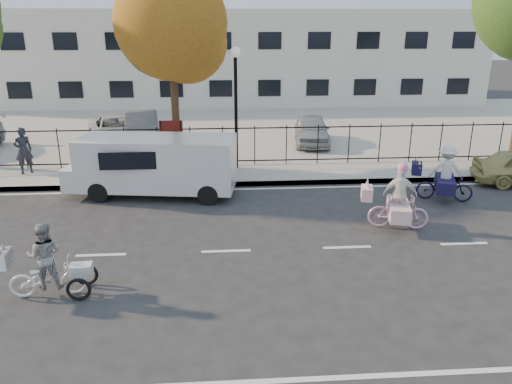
{
  "coord_description": "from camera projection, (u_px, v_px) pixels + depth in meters",
  "views": [
    {
      "loc": [
        -0.06,
        -11.05,
        5.32
      ],
      "look_at": [
        0.82,
        1.2,
        1.1
      ],
      "focal_mm": 35.0,
      "sensor_mm": 36.0,
      "label": 1
    }
  ],
  "objects": [
    {
      "name": "bull_bike",
      "position": [
        445.0,
        179.0,
        15.42
      ],
      "size": [
        1.94,
        1.37,
        1.75
      ],
      "rotation": [
        0.0,
        0.0,
        1.23
      ],
      "color": "black",
      "rests_on": "ground"
    },
    {
      "name": "lot_car_b",
      "position": [
        116.0,
        130.0,
        21.97
      ],
      "size": [
        3.39,
        4.92,
        1.25
      ],
      "primitive_type": "imported",
      "rotation": [
        0.0,
        0.0,
        0.32
      ],
      "color": "silver",
      "rests_on": "parking_lot"
    },
    {
      "name": "unicorn_bike",
      "position": [
        398.0,
        205.0,
        13.3
      ],
      "size": [
        1.87,
        1.34,
        1.85
      ],
      "rotation": [
        0.0,
        0.0,
        1.34
      ],
      "color": "#E2ACBE",
      "rests_on": "ground"
    },
    {
      "name": "pedestrian",
      "position": [
        23.0,
        150.0,
        17.61
      ],
      "size": [
        0.73,
        0.67,
        1.67
      ],
      "primitive_type": "imported",
      "rotation": [
        0.0,
        0.0,
        3.72
      ],
      "color": "black",
      "rests_on": "sidewalk"
    },
    {
      "name": "lamppost",
      "position": [
        236.0,
        87.0,
        17.6
      ],
      "size": [
        0.36,
        0.36,
        4.33
      ],
      "color": "black",
      "rests_on": "sidewalk"
    },
    {
      "name": "street_sign",
      "position": [
        171.0,
        135.0,
        17.99
      ],
      "size": [
        0.85,
        0.06,
        1.8
      ],
      "color": "black",
      "rests_on": "sidewalk"
    },
    {
      "name": "white_van",
      "position": [
        155.0,
        164.0,
        15.78
      ],
      "size": [
        5.51,
        2.45,
        1.88
      ],
      "rotation": [
        0.0,
        0.0,
        -0.14
      ],
      "color": "white",
      "rests_on": "ground"
    },
    {
      "name": "parking_lot",
      "position": [
        222.0,
        126.0,
        26.28
      ],
      "size": [
        60.0,
        15.6,
        0.15
      ],
      "primitive_type": "cube",
      "color": "#A8A399",
      "rests_on": "ground"
    },
    {
      "name": "building",
      "position": [
        220.0,
        56.0,
        34.76
      ],
      "size": [
        34.0,
        10.0,
        6.0
      ],
      "primitive_type": "cube",
      "color": "silver",
      "rests_on": "ground"
    },
    {
      "name": "ground",
      "position": [
        226.0,
        251.0,
        12.16
      ],
      "size": [
        120.0,
        120.0,
        0.0
      ],
      "primitive_type": "plane",
      "color": "#333334"
    },
    {
      "name": "curb",
      "position": [
        224.0,
        184.0,
        16.9
      ],
      "size": [
        60.0,
        0.1,
        0.15
      ],
      "primitive_type": "cube",
      "color": "#A8A399",
      "rests_on": "ground"
    },
    {
      "name": "zebra_trike",
      "position": [
        47.0,
        268.0,
        10.02
      ],
      "size": [
        1.85,
        0.74,
        1.58
      ],
      "rotation": [
        0.0,
        0.0,
        1.65
      ],
      "color": "white",
      "rests_on": "ground"
    },
    {
      "name": "iron_fence",
      "position": [
        223.0,
        146.0,
        18.66
      ],
      "size": [
        58.0,
        0.06,
        1.5
      ],
      "primitive_type": null,
      "color": "black",
      "rests_on": "sidewalk"
    },
    {
      "name": "tree_mid",
      "position": [
        175.0,
        29.0,
        17.35
      ],
      "size": [
        3.94,
        3.94,
        7.22
      ],
      "color": "#442D1D",
      "rests_on": "ground"
    },
    {
      "name": "road_markings",
      "position": [
        226.0,
        251.0,
        12.16
      ],
      "size": [
        60.0,
        9.52,
        0.01
      ],
      "primitive_type": null,
      "color": "silver",
      "rests_on": "ground"
    },
    {
      "name": "sidewalk",
      "position": [
        224.0,
        175.0,
        17.89
      ],
      "size": [
        60.0,
        2.2,
        0.15
      ],
      "primitive_type": "cube",
      "color": "#A8A399",
      "rests_on": "ground"
    },
    {
      "name": "lot_car_c",
      "position": [
        142.0,
        127.0,
        22.35
      ],
      "size": [
        1.99,
        4.2,
        1.33
      ],
      "primitive_type": "imported",
      "rotation": [
        0.0,
        0.0,
        0.15
      ],
      "color": "#4B4F53",
      "rests_on": "parking_lot"
    },
    {
      "name": "lot_car_d",
      "position": [
        312.0,
        130.0,
        22.0
      ],
      "size": [
        1.9,
        3.8,
        1.24
      ],
      "primitive_type": "imported",
      "rotation": [
        0.0,
        0.0,
        -0.12
      ],
      "color": "#9B9FA2",
      "rests_on": "parking_lot"
    }
  ]
}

